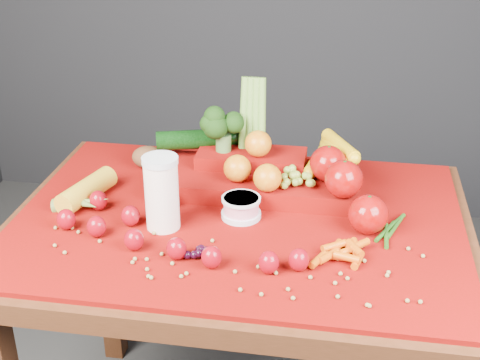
% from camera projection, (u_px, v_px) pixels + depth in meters
% --- Properties ---
extents(table, '(1.10, 0.80, 0.75)m').
position_uv_depth(table, '(239.00, 255.00, 1.63)').
color(table, '#321A0B').
rests_on(table, ground).
extents(red_cloth, '(1.05, 0.75, 0.01)m').
position_uv_depth(red_cloth, '(239.00, 219.00, 1.59)').
color(red_cloth, '#730305').
rests_on(red_cloth, table).
extents(milk_glass, '(0.08, 0.08, 0.18)m').
position_uv_depth(milk_glass, '(162.00, 190.00, 1.50)').
color(milk_glass, white).
rests_on(milk_glass, red_cloth).
extents(yogurt_bowl, '(0.09, 0.09, 0.05)m').
position_uv_depth(yogurt_bowl, '(241.00, 207.00, 1.58)').
color(yogurt_bowl, silver).
rests_on(yogurt_bowl, red_cloth).
extents(strawberry_scatter, '(0.58, 0.28, 0.05)m').
position_uv_depth(strawberry_scatter, '(162.00, 230.00, 1.48)').
color(strawberry_scatter, '#870005').
rests_on(strawberry_scatter, red_cloth).
extents(dark_grape_cluster, '(0.06, 0.05, 0.03)m').
position_uv_depth(dark_grape_cluster, '(199.00, 253.00, 1.42)').
color(dark_grape_cluster, black).
rests_on(dark_grape_cluster, red_cloth).
extents(soybean_scatter, '(0.84, 0.24, 0.01)m').
position_uv_depth(soybean_scatter, '(223.00, 261.00, 1.41)').
color(soybean_scatter, olive).
rests_on(soybean_scatter, red_cloth).
extents(corn_ear, '(0.22, 0.26, 0.06)m').
position_uv_depth(corn_ear, '(83.00, 199.00, 1.62)').
color(corn_ear, gold).
rests_on(corn_ear, red_cloth).
extents(potato, '(0.09, 0.07, 0.06)m').
position_uv_depth(potato, '(149.00, 157.00, 1.82)').
color(potato, '#54321B').
rests_on(potato, red_cloth).
extents(baby_carrot_pile, '(0.18, 0.17, 0.03)m').
position_uv_depth(baby_carrot_pile, '(342.00, 254.00, 1.41)').
color(baby_carrot_pile, '#C44D06').
rests_on(baby_carrot_pile, red_cloth).
extents(green_bean_pile, '(0.14, 0.12, 0.01)m').
position_uv_depth(green_bean_pile, '(386.00, 229.00, 1.53)').
color(green_bean_pile, '#205012').
rests_on(green_bean_pile, red_cloth).
extents(produce_mound, '(0.61, 0.37, 0.27)m').
position_uv_depth(produce_mound, '(272.00, 169.00, 1.68)').
color(produce_mound, '#730305').
rests_on(produce_mound, red_cloth).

